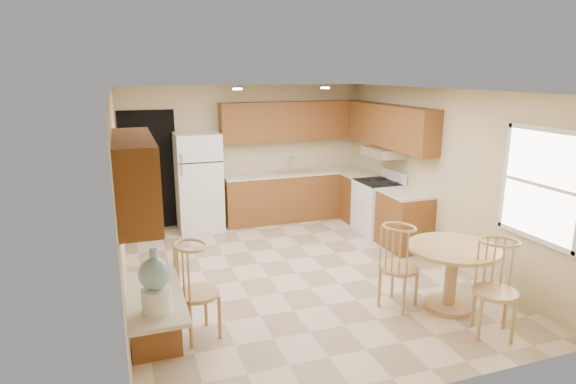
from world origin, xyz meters
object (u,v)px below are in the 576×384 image
object	(u,v)px
refrigerator	(199,182)
chair_desk	(198,285)
stove	(378,207)
water_crock	(155,284)
dining_table	(452,268)
chair_table_a	(404,261)
chair_table_b	(504,284)

from	to	relation	value
refrigerator	chair_desk	distance (m)	3.75
stove	water_crock	world-z (taller)	water_crock
refrigerator	dining_table	bearing A→B (deg)	-59.79
refrigerator	chair_table_a	world-z (taller)	refrigerator
stove	dining_table	distance (m)	2.79
chair_table_b	stove	bearing A→B (deg)	-68.71
water_crock	dining_table	bearing A→B (deg)	7.90
stove	chair_desk	size ratio (longest dim) A/B	1.06
chair_desk	chair_table_b	bearing A→B (deg)	54.88
refrigerator	water_crock	bearing A→B (deg)	-103.38
dining_table	water_crock	bearing A→B (deg)	-172.10
chair_table_a	water_crock	world-z (taller)	water_crock
dining_table	water_crock	size ratio (longest dim) A/B	1.87
refrigerator	dining_table	xyz separation A→B (m)	(2.30, -3.95, -0.35)
dining_table	chair_table_b	xyz separation A→B (m)	(0.05, -0.75, 0.12)
chair_table_b	chair_desk	world-z (taller)	chair_table_b
refrigerator	chair_table_b	distance (m)	5.26
refrigerator	chair_table_a	size ratio (longest dim) A/B	1.71
refrigerator	water_crock	distance (m)	4.54
refrigerator	water_crock	world-z (taller)	refrigerator
stove	dining_table	size ratio (longest dim) A/B	1.04
dining_table	chair_table_b	world-z (taller)	chair_table_b
refrigerator	chair_table_b	bearing A→B (deg)	-63.43
stove	chair_desk	bearing A→B (deg)	-144.50
chair_table_a	refrigerator	bearing A→B (deg)	173.94
stove	chair_table_a	bearing A→B (deg)	-113.61
dining_table	chair_table_b	bearing A→B (deg)	-86.18
refrigerator	chair_table_b	xyz separation A→B (m)	(2.35, -4.70, -0.23)
chair_table_a	water_crock	bearing A→B (deg)	-108.35
water_crock	chair_table_a	bearing A→B (deg)	12.46
refrigerator	dining_table	distance (m)	4.58
chair_table_a	water_crock	distance (m)	2.90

